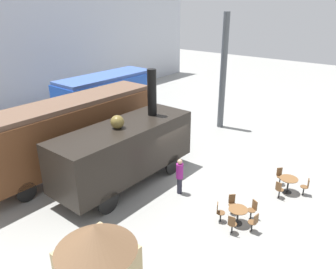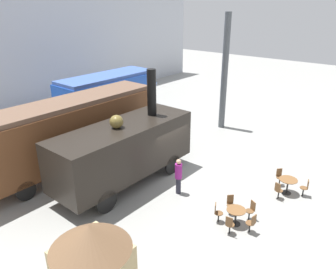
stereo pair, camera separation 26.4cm
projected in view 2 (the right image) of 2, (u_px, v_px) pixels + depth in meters
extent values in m
plane|color=gray|center=(169.00, 172.00, 17.74)|extent=(80.00, 80.00, 0.00)
cube|color=#B2B7C1|center=(11.00, 58.00, 25.42)|extent=(44.00, 0.15, 9.00)
cube|color=blue|center=(108.00, 96.00, 24.67)|extent=(7.70, 2.75, 2.73)
cone|color=blue|center=(150.00, 85.00, 28.03)|extent=(1.73, 2.60, 2.60)
cube|color=#3A579D|center=(107.00, 76.00, 24.11)|extent=(7.54, 2.53, 0.24)
cylinder|color=black|center=(143.00, 111.00, 26.11)|extent=(0.95, 0.12, 0.95)
cylinder|color=black|center=(120.00, 105.00, 27.66)|extent=(0.95, 0.12, 0.95)
cylinder|color=black|center=(97.00, 127.00, 22.81)|extent=(0.95, 0.12, 0.95)
cylinder|color=black|center=(74.00, 119.00, 24.37)|extent=(0.95, 0.12, 0.95)
cube|color=brown|center=(68.00, 132.00, 17.49)|extent=(10.85, 2.40, 2.97)
cube|color=brown|center=(64.00, 103.00, 16.89)|extent=(10.63, 2.21, 0.24)
cylinder|color=black|center=(128.00, 146.00, 19.76)|extent=(0.97, 0.12, 0.97)
cylinder|color=black|center=(103.00, 137.00, 21.11)|extent=(0.97, 0.12, 0.97)
cylinder|color=black|center=(26.00, 191.00, 15.11)|extent=(0.97, 0.12, 0.97)
cylinder|color=black|center=(3.00, 175.00, 16.46)|extent=(0.97, 0.12, 0.97)
cube|color=black|center=(124.00, 149.00, 16.01)|extent=(7.55, 2.54, 2.42)
cylinder|color=black|center=(152.00, 93.00, 16.59)|extent=(0.47, 0.47, 2.38)
sphere|color=brown|center=(116.00, 122.00, 15.17)|extent=(0.64, 0.64, 0.64)
cylinder|color=black|center=(172.00, 164.00, 17.43)|extent=(1.09, 0.12, 1.09)
cylinder|color=black|center=(140.00, 152.00, 18.86)|extent=(1.09, 0.12, 1.09)
cylinder|color=black|center=(107.00, 202.00, 14.20)|extent=(1.09, 0.12, 1.09)
cylinder|color=black|center=(73.00, 183.00, 15.63)|extent=(1.09, 0.12, 1.09)
cylinder|color=black|center=(235.00, 224.00, 13.64)|extent=(0.44, 0.44, 0.02)
cylinder|color=black|center=(236.00, 217.00, 13.51)|extent=(0.08, 0.08, 0.66)
cylinder|color=brown|center=(236.00, 210.00, 13.38)|extent=(0.79, 0.79, 0.03)
cylinder|color=black|center=(286.00, 193.00, 15.84)|extent=(0.44, 0.44, 0.02)
cylinder|color=black|center=(287.00, 186.00, 15.70)|extent=(0.08, 0.08, 0.71)
cylinder|color=brown|center=(288.00, 180.00, 15.56)|extent=(0.86, 0.86, 0.03)
cylinder|color=black|center=(250.00, 228.00, 13.09)|extent=(0.06, 0.06, 0.42)
cylinder|color=brown|center=(250.00, 223.00, 13.00)|extent=(0.36, 0.36, 0.03)
cube|color=brown|center=(254.00, 220.00, 12.81)|extent=(0.29, 0.08, 0.42)
cylinder|color=black|center=(249.00, 216.00, 13.83)|extent=(0.06, 0.06, 0.42)
cylinder|color=brown|center=(250.00, 211.00, 13.74)|extent=(0.36, 0.36, 0.03)
cube|color=brown|center=(253.00, 206.00, 13.72)|extent=(0.16, 0.28, 0.42)
cylinder|color=black|center=(231.00, 210.00, 14.20)|extent=(0.06, 0.06, 0.42)
cylinder|color=brown|center=(231.00, 205.00, 14.12)|extent=(0.36, 0.36, 0.03)
cube|color=brown|center=(230.00, 199.00, 14.17)|extent=(0.24, 0.23, 0.42)
cylinder|color=black|center=(218.00, 218.00, 13.69)|extent=(0.06, 0.06, 0.42)
cylinder|color=brown|center=(219.00, 213.00, 13.61)|extent=(0.36, 0.36, 0.03)
cube|color=brown|center=(215.00, 208.00, 13.55)|extent=(0.27, 0.17, 0.42)
cylinder|color=black|center=(230.00, 229.00, 13.00)|extent=(0.06, 0.06, 0.42)
cylinder|color=brown|center=(230.00, 224.00, 12.92)|extent=(0.36, 0.36, 0.03)
cube|color=brown|center=(229.00, 222.00, 12.71)|extent=(0.09, 0.29, 0.42)
cylinder|color=black|center=(279.00, 182.00, 16.42)|extent=(0.06, 0.06, 0.42)
cylinder|color=brown|center=(280.00, 178.00, 16.34)|extent=(0.36, 0.36, 0.03)
cube|color=brown|center=(279.00, 172.00, 16.39)|extent=(0.25, 0.22, 0.42)
cylinder|color=black|center=(278.00, 195.00, 15.33)|extent=(0.06, 0.06, 0.42)
cylinder|color=brown|center=(279.00, 190.00, 15.24)|extent=(0.36, 0.36, 0.03)
cube|color=brown|center=(278.00, 187.00, 15.06)|extent=(0.09, 0.29, 0.42)
cylinder|color=black|center=(303.00, 192.00, 15.53)|extent=(0.06, 0.06, 0.42)
cylinder|color=brown|center=(304.00, 188.00, 15.45)|extent=(0.36, 0.36, 0.03)
cube|color=brown|center=(308.00, 184.00, 15.31)|extent=(0.28, 0.14, 0.42)
cylinder|color=#262633|center=(178.00, 185.00, 15.69)|extent=(0.24, 0.24, 0.83)
cylinder|color=#8C1E7A|center=(179.00, 171.00, 15.40)|extent=(0.34, 0.34, 0.74)
sphere|color=tan|center=(179.00, 162.00, 15.21)|extent=(0.24, 0.24, 0.24)
cone|color=brown|center=(90.00, 237.00, 8.98)|extent=(2.34, 2.34, 0.80)
cylinder|color=#4C5156|center=(225.00, 73.00, 22.70)|extent=(0.44, 0.44, 8.00)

